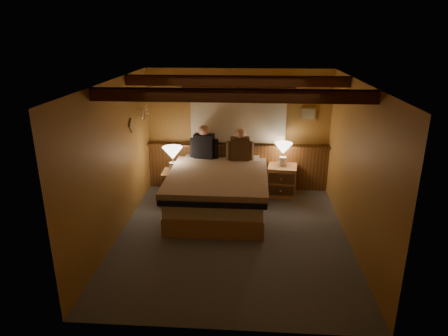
# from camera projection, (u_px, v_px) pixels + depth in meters

# --- Properties ---
(floor) EXTENTS (4.20, 4.20, 0.00)m
(floor) POSITION_uv_depth(u_px,v_px,m) (233.00, 236.00, 6.32)
(floor) COLOR #555C65
(floor) RESTS_ON ground
(ceiling) EXTENTS (4.20, 4.20, 0.00)m
(ceiling) POSITION_uv_depth(u_px,v_px,m) (234.00, 82.00, 5.53)
(ceiling) COLOR #DCA752
(ceiling) RESTS_ON wall_back
(wall_back) EXTENTS (3.60, 0.00, 3.60)m
(wall_back) POSITION_uv_depth(u_px,v_px,m) (238.00, 130.00, 7.90)
(wall_back) COLOR #B88E42
(wall_back) RESTS_ON floor
(wall_left) EXTENTS (0.00, 4.20, 4.20)m
(wall_left) POSITION_uv_depth(u_px,v_px,m) (115.00, 161.00, 6.04)
(wall_left) COLOR #B88E42
(wall_left) RESTS_ON floor
(wall_right) EXTENTS (0.00, 4.20, 4.20)m
(wall_right) POSITION_uv_depth(u_px,v_px,m) (356.00, 167.00, 5.81)
(wall_right) COLOR #B88E42
(wall_right) RESTS_ON floor
(wall_front) EXTENTS (3.60, 0.00, 3.60)m
(wall_front) POSITION_uv_depth(u_px,v_px,m) (223.00, 232.00, 3.95)
(wall_front) COLOR #B88E42
(wall_front) RESTS_ON floor
(wainscot) EXTENTS (3.60, 0.23, 0.94)m
(wainscot) POSITION_uv_depth(u_px,v_px,m) (238.00, 165.00, 8.08)
(wainscot) COLOR brown
(wainscot) RESTS_ON wall_back
(curtain_window) EXTENTS (2.18, 0.09, 1.11)m
(curtain_window) POSITION_uv_depth(u_px,v_px,m) (238.00, 115.00, 7.73)
(curtain_window) COLOR #4E2B13
(curtain_window) RESTS_ON wall_back
(ceiling_beams) EXTENTS (3.60, 1.65, 0.16)m
(ceiling_beams) POSITION_uv_depth(u_px,v_px,m) (234.00, 87.00, 5.70)
(ceiling_beams) COLOR #4E2B13
(ceiling_beams) RESTS_ON ceiling
(coat_rail) EXTENTS (0.05, 0.55, 0.24)m
(coat_rail) POSITION_uv_depth(u_px,v_px,m) (145.00, 111.00, 7.37)
(coat_rail) COLOR silver
(coat_rail) RESTS_ON wall_left
(framed_print) EXTENTS (0.30, 0.04, 0.25)m
(framed_print) POSITION_uv_depth(u_px,v_px,m) (308.00, 114.00, 7.68)
(framed_print) COLOR #A98254
(framed_print) RESTS_ON wall_back
(bed) EXTENTS (1.71, 2.20, 0.75)m
(bed) POSITION_uv_depth(u_px,v_px,m) (218.00, 191.00, 7.06)
(bed) COLOR tan
(bed) RESTS_ON floor
(nightstand_left) EXTENTS (0.51, 0.46, 0.55)m
(nightstand_left) POSITION_uv_depth(u_px,v_px,m) (176.00, 185.00, 7.64)
(nightstand_left) COLOR tan
(nightstand_left) RESTS_ON floor
(nightstand_right) EXTENTS (0.60, 0.55, 0.60)m
(nightstand_right) POSITION_uv_depth(u_px,v_px,m) (282.00, 180.00, 7.79)
(nightstand_right) COLOR tan
(nightstand_right) RESTS_ON floor
(lamp_left) EXTENTS (0.38, 0.38, 0.49)m
(lamp_left) POSITION_uv_depth(u_px,v_px,m) (173.00, 155.00, 7.41)
(lamp_left) COLOR white
(lamp_left) RESTS_ON nightstand_left
(lamp_right) EXTENTS (0.35, 0.35, 0.45)m
(lamp_right) POSITION_uv_depth(u_px,v_px,m) (283.00, 150.00, 7.62)
(lamp_right) COLOR white
(lamp_right) RESTS_ON nightstand_right
(person_left) EXTENTS (0.55, 0.26, 0.67)m
(person_left) POSITION_uv_depth(u_px,v_px,m) (204.00, 145.00, 7.64)
(person_left) COLOR black
(person_left) RESTS_ON bed
(person_right) EXTENTS (0.52, 0.22, 0.63)m
(person_right) POSITION_uv_depth(u_px,v_px,m) (240.00, 147.00, 7.51)
(person_right) COLOR #47311C
(person_right) RESTS_ON bed
(duffel_bag) EXTENTS (0.52, 0.37, 0.34)m
(duffel_bag) POSITION_uv_depth(u_px,v_px,m) (176.00, 196.00, 7.45)
(duffel_bag) COLOR black
(duffel_bag) RESTS_ON floor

